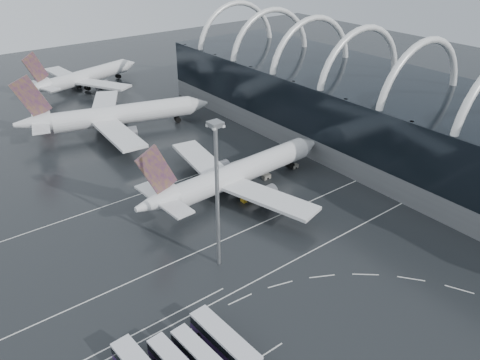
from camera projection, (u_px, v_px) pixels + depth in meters
ground at (265, 267)px, 90.54m from camera, size 420.00×420.00×0.00m
terminal at (386, 115)px, 132.03m from camera, size 42.00×160.00×34.90m
lane_marking_near at (272, 272)px, 89.15m from camera, size 120.00×0.25×0.01m
lane_marking_mid at (228, 238)px, 98.86m from camera, size 120.00×0.25×0.01m
lane_marking_far at (163, 186)px, 118.29m from camera, size 120.00×0.25×0.01m
bus_bay_line_north at (155, 324)px, 77.69m from camera, size 28.00×0.25×0.01m
airliner_main at (235, 175)px, 113.63m from camera, size 56.50×49.54×19.14m
airliner_gate_b at (114, 116)px, 147.15m from camera, size 59.45×52.70×20.92m
airliner_gate_c at (83, 77)px, 186.05m from camera, size 51.48×46.83×18.65m
bus_row_near_c at (201, 357)px, 69.76m from camera, size 3.58×12.31×2.99m
bus_row_near_d at (225, 341)px, 72.01m from camera, size 3.93×14.18×3.45m
floodlight_mast at (217, 180)px, 82.67m from camera, size 2.27×2.27×29.59m
gse_cart_belly_b at (266, 177)px, 121.64m from camera, size 2.17×1.28×1.18m
gse_cart_belly_c at (246, 198)px, 111.86m from camera, size 2.52×1.49×1.38m
gse_cart_belly_d at (295, 166)px, 126.99m from camera, size 1.91×1.13×1.04m
gse_cart_belly_e at (217, 175)px, 122.60m from camera, size 2.06×1.22×1.12m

